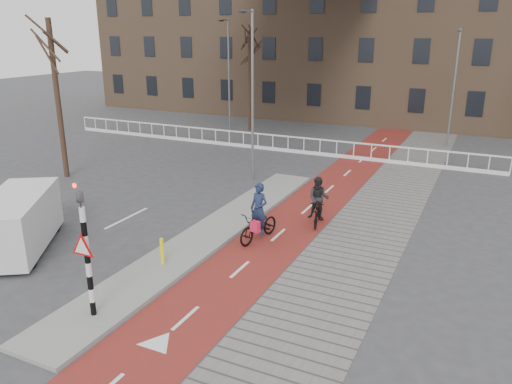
% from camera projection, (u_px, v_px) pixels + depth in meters
% --- Properties ---
extents(ground, '(120.00, 120.00, 0.00)m').
position_uv_depth(ground, '(161.00, 288.00, 14.16)').
color(ground, '#38383A').
rests_on(ground, ground).
extents(bike_lane, '(2.50, 60.00, 0.01)m').
position_uv_depth(bike_lane, '(323.00, 195.00, 22.12)').
color(bike_lane, maroon).
rests_on(bike_lane, ground).
extents(sidewalk, '(3.00, 60.00, 0.01)m').
position_uv_depth(sidewalk, '(386.00, 204.00, 20.97)').
color(sidewalk, slate).
rests_on(sidewalk, ground).
extents(curb_island, '(1.80, 16.00, 0.12)m').
position_uv_depth(curb_island, '(211.00, 233.00, 17.86)').
color(curb_island, gray).
rests_on(curb_island, ground).
extents(traffic_signal, '(0.80, 0.80, 3.68)m').
position_uv_depth(traffic_signal, '(85.00, 247.00, 12.05)').
color(traffic_signal, black).
rests_on(traffic_signal, curb_island).
extents(bollard, '(0.12, 0.12, 0.83)m').
position_uv_depth(bollard, '(162.00, 251.00, 15.28)').
color(bollard, '#FFEA0E').
rests_on(bollard, curb_island).
extents(cyclist_near, '(1.09, 2.09, 2.06)m').
position_uv_depth(cyclist_near, '(259.00, 222.00, 17.17)').
color(cyclist_near, black).
rests_on(cyclist_near, bike_lane).
extents(cyclist_far, '(0.89, 1.78, 1.86)m').
position_uv_depth(cyclist_far, '(318.00, 205.00, 18.51)').
color(cyclist_far, black).
rests_on(cyclist_far, bike_lane).
extents(van, '(3.79, 4.57, 1.86)m').
position_uv_depth(van, '(18.00, 222.00, 16.39)').
color(van, silver).
rests_on(van, ground).
extents(railing, '(28.00, 0.10, 0.99)m').
position_uv_depth(railing, '(258.00, 144.00, 30.70)').
color(railing, silver).
rests_on(railing, ground).
extents(townhouse_row, '(46.00, 10.00, 15.90)m').
position_uv_depth(townhouse_row, '(359.00, 19.00, 40.42)').
color(townhouse_row, '#7F6047').
rests_on(townhouse_row, ground).
extents(tree_left, '(0.26, 0.26, 7.54)m').
position_uv_depth(tree_left, '(58.00, 101.00, 23.82)').
color(tree_left, black).
rests_on(tree_left, ground).
extents(tree_mid, '(0.24, 0.24, 6.99)m').
position_uv_depth(tree_mid, '(250.00, 82.00, 35.35)').
color(tree_mid, black).
rests_on(tree_mid, ground).
extents(streetlight_near, '(0.12, 0.12, 7.87)m').
position_uv_depth(streetlight_near, '(252.00, 99.00, 23.21)').
color(streetlight_near, slate).
rests_on(streetlight_near, ground).
extents(streetlight_left, '(0.12, 0.12, 7.73)m').
position_uv_depth(streetlight_left, '(229.00, 77.00, 34.87)').
color(streetlight_left, slate).
rests_on(streetlight_left, ground).
extents(streetlight_right, '(0.12, 0.12, 7.07)m').
position_uv_depth(streetlight_right, '(453.00, 90.00, 30.05)').
color(streetlight_right, slate).
rests_on(streetlight_right, ground).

